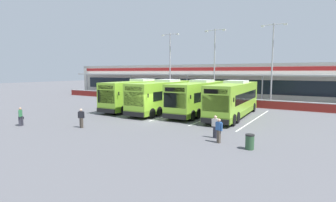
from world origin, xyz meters
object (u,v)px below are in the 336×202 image
object	(u,v)px
coach_bus_left_centre	(164,96)
pedestrian_in_dark_coat	(219,130)
pedestrian_with_handbag	(21,116)
pedestrian_child	(215,126)
lamp_post_west	(170,62)
coach_bus_right_centre	(234,100)
coach_bus_leftmost	(138,95)
litter_bin	(250,142)
coach_bus_centre	(199,98)
pedestrian_near_bin	(81,118)
lamp_post_centre	(215,61)
lamp_post_east	(272,60)

from	to	relation	value
coach_bus_left_centre	pedestrian_in_dark_coat	size ratio (longest dim) A/B	7.57
pedestrian_with_handbag	pedestrian_child	bearing A→B (deg)	16.99
lamp_post_west	coach_bus_right_centre	bearing A→B (deg)	-37.53
coach_bus_leftmost	litter_bin	bearing A→B (deg)	-32.04
coach_bus_centre	pedestrian_near_bin	size ratio (longest dim) A/B	7.57
coach_bus_leftmost	coach_bus_centre	world-z (taller)	same
coach_bus_centre	lamp_post_centre	size ratio (longest dim) A/B	1.11
pedestrian_with_handbag	coach_bus_centre	bearing A→B (deg)	54.49
pedestrian_in_dark_coat	coach_bus_left_centre	bearing A→B (deg)	137.28
coach_bus_right_centre	pedestrian_with_handbag	distance (m)	20.21
pedestrian_in_dark_coat	pedestrian_child	world-z (taller)	same
coach_bus_leftmost	lamp_post_east	xyz separation A→B (m)	(13.98, 10.88, 4.50)
coach_bus_right_centre	lamp_post_centre	xyz separation A→B (m)	(-6.42, 10.76, 4.50)
pedestrian_with_handbag	litter_bin	distance (m)	19.09
litter_bin	lamp_post_centre	bearing A→B (deg)	116.69
coach_bus_centre	litter_bin	xyz separation A→B (m)	(8.49, -11.03, -1.32)
coach_bus_left_centre	coach_bus_centre	bearing A→B (deg)	12.51
pedestrian_near_bin	lamp_post_east	world-z (taller)	lamp_post_east
pedestrian_in_dark_coat	pedestrian_near_bin	distance (m)	11.62
coach_bus_right_centre	pedestrian_in_dark_coat	xyz separation A→B (m)	(2.27, -10.33, -0.91)
coach_bus_right_centre	litter_bin	world-z (taller)	coach_bus_right_centre
coach_bus_right_centre	lamp_post_east	size ratio (longest dim) A/B	1.11
coach_bus_centre	pedestrian_child	size ratio (longest dim) A/B	7.57
coach_bus_left_centre	lamp_post_centre	xyz separation A→B (m)	(1.77, 11.43, 4.50)
coach_bus_right_centre	lamp_post_east	distance (m)	11.54
coach_bus_left_centre	litter_bin	size ratio (longest dim) A/B	13.18
lamp_post_centre	coach_bus_right_centre	bearing A→B (deg)	-59.18
lamp_post_east	pedestrian_child	bearing A→B (deg)	-90.55
coach_bus_centre	litter_bin	world-z (taller)	coach_bus_centre
pedestrian_in_dark_coat	pedestrian_near_bin	size ratio (longest dim) A/B	1.00
pedestrian_with_handbag	pedestrian_near_bin	bearing A→B (deg)	23.36
coach_bus_leftmost	lamp_post_west	distance (m)	12.52
pedestrian_child	lamp_post_west	xyz separation A→B (m)	(-16.01, 20.35, 5.42)
coach_bus_centre	pedestrian_in_dark_coat	world-z (taller)	coach_bus_centre
lamp_post_west	lamp_post_centre	world-z (taller)	same
litter_bin	coach_bus_leftmost	bearing A→B (deg)	147.96
coach_bus_right_centre	coach_bus_centre	bearing A→B (deg)	176.70
coach_bus_right_centre	lamp_post_east	xyz separation A→B (m)	(1.81, 10.47, 4.50)
pedestrian_near_bin	lamp_post_west	distance (m)	24.20
coach_bus_left_centre	lamp_post_west	size ratio (longest dim) A/B	1.11
pedestrian_near_bin	litter_bin	world-z (taller)	pedestrian_near_bin
coach_bus_centre	pedestrian_near_bin	bearing A→B (deg)	-112.91
pedestrian_near_bin	lamp_post_centre	xyz separation A→B (m)	(2.81, 22.72, 5.42)
pedestrian_in_dark_coat	coach_bus_centre	bearing A→B (deg)	120.98
coach_bus_left_centre	coach_bus_right_centre	size ratio (longest dim) A/B	1.00
pedestrian_in_dark_coat	lamp_post_east	bearing A→B (deg)	91.27
pedestrian_in_dark_coat	lamp_post_centre	xyz separation A→B (m)	(-8.69, 21.09, 5.42)
pedestrian_in_dark_coat	coach_bus_right_centre	bearing A→B (deg)	102.40
pedestrian_child	pedestrian_in_dark_coat	bearing A→B (deg)	-57.70
coach_bus_right_centre	lamp_post_west	bearing A→B (deg)	142.47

